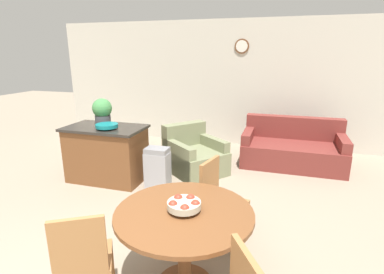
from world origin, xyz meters
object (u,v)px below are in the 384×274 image
(trash_bin, at_px, (158,168))
(dining_chair_near_left, at_px, (83,258))
(dining_chair_far_side, at_px, (219,197))
(potted_plant, at_px, (102,111))
(fruit_bowl, at_px, (184,204))
(dining_table, at_px, (184,229))
(couch, at_px, (292,149))
(kitchen_island, at_px, (107,153))
(armchair, at_px, (194,156))
(teal_bowl, at_px, (107,126))

(trash_bin, bearing_deg, dining_chair_near_left, -80.92)
(dining_chair_far_side, bearing_deg, dining_chair_near_left, -17.23)
(potted_plant, bearing_deg, fruit_bowl, -44.61)
(dining_table, relative_size, dining_chair_far_side, 1.28)
(dining_table, xyz_separation_m, couch, (0.96, 3.47, -0.29))
(trash_bin, distance_m, couch, 2.59)
(dining_chair_near_left, height_order, dining_chair_far_side, same)
(fruit_bowl, distance_m, kitchen_island, 2.71)
(dining_chair_near_left, xyz_separation_m, couch, (1.62, 3.95, -0.21))
(kitchen_island, distance_m, trash_bin, 0.92)
(trash_bin, distance_m, armchair, 0.88)
(fruit_bowl, height_order, trash_bin, fruit_bowl)
(dining_chair_far_side, distance_m, fruit_bowl, 0.87)
(fruit_bowl, xyz_separation_m, trash_bin, (-1.02, 1.80, -0.49))
(dining_table, height_order, fruit_bowl, fruit_bowl)
(teal_bowl, distance_m, potted_plant, 0.40)
(dining_table, relative_size, couch, 0.65)
(kitchen_island, bearing_deg, potted_plant, 128.04)
(trash_bin, xyz_separation_m, armchair, (0.34, 0.81, -0.04))
(potted_plant, xyz_separation_m, armchair, (1.37, 0.58, -0.83))
(dining_chair_far_side, bearing_deg, potted_plant, -105.03)
(dining_chair_far_side, xyz_separation_m, fruit_bowl, (-0.13, -0.80, 0.31))
(dining_chair_near_left, relative_size, trash_bin, 1.40)
(kitchen_island, height_order, couch, kitchen_island)
(armchair, bearing_deg, couch, -22.31)
(couch, distance_m, armchair, 1.86)
(dining_table, xyz_separation_m, teal_bowl, (-1.82, 1.76, 0.36))
(trash_bin, bearing_deg, dining_chair_far_side, -40.96)
(dining_chair_far_side, distance_m, teal_bowl, 2.21)
(kitchen_island, distance_m, couch, 3.31)
(fruit_bowl, relative_size, couch, 0.16)
(dining_table, xyz_separation_m, potted_plant, (-2.06, 2.03, 0.53))
(dining_chair_far_side, bearing_deg, trash_bin, -116.66)
(dining_chair_far_side, distance_m, armchair, 1.99)
(fruit_bowl, bearing_deg, armchair, 104.74)
(dining_chair_near_left, xyz_separation_m, fruit_bowl, (0.66, 0.48, 0.31))
(dining_chair_near_left, height_order, trash_bin, dining_chair_near_left)
(fruit_bowl, relative_size, potted_plant, 0.67)
(teal_bowl, xyz_separation_m, trash_bin, (0.79, 0.04, -0.62))
(dining_table, relative_size, fruit_bowl, 4.15)
(dining_chair_far_side, distance_m, kitchen_island, 2.32)
(teal_bowl, bearing_deg, couch, 31.69)
(potted_plant, bearing_deg, teal_bowl, -48.69)
(dining_table, relative_size, potted_plant, 2.78)
(trash_bin, bearing_deg, armchair, 67.29)
(dining_chair_far_side, height_order, potted_plant, potted_plant)
(kitchen_island, height_order, armchair, kitchen_island)
(dining_chair_near_left, xyz_separation_m, teal_bowl, (-1.16, 2.24, 0.44))
(potted_plant, height_order, trash_bin, potted_plant)
(dining_chair_near_left, relative_size, couch, 0.50)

